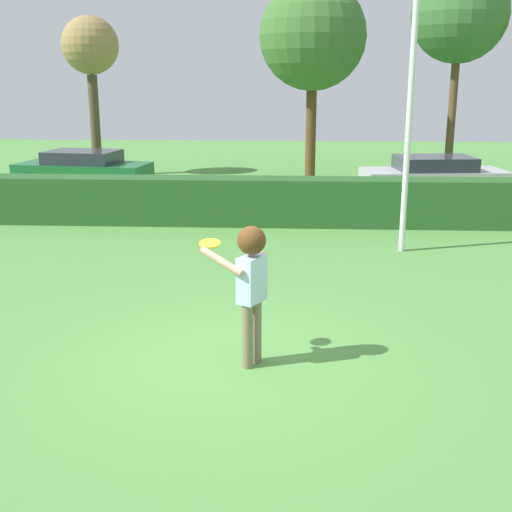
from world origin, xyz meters
The scene contains 10 objects.
ground_plane centered at (0.00, 0.00, 0.00)m, with size 60.00×60.00×0.00m, color #539141.
person centered at (0.34, -0.15, 1.16)m, with size 0.84×0.51×1.80m.
frisbee centered at (-0.19, 0.12, 1.51)m, with size 0.27×0.27×0.07m.
lamppost centered at (3.15, 5.59, 3.05)m, with size 0.24×0.24×5.47m.
hedge_row centered at (0.00, 7.99, 0.57)m, with size 25.03×0.90×1.15m, color #265724.
parked_car_green centered at (-5.88, 12.90, 0.69)m, with size 4.40×2.28×1.25m.
parked_car_silver centered at (5.09, 11.91, 0.69)m, with size 4.36×2.18×1.25m.
willow_tree centered at (6.44, 15.93, 5.56)m, with size 3.27×3.27×7.22m.
maple_tree centered at (1.49, 15.41, 4.84)m, with size 3.63×3.63×6.69m.
oak_tree centered at (-6.32, 15.94, 4.46)m, with size 2.01×2.01×5.62m.
Camera 1 is at (0.81, -7.73, 3.51)m, focal length 45.64 mm.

